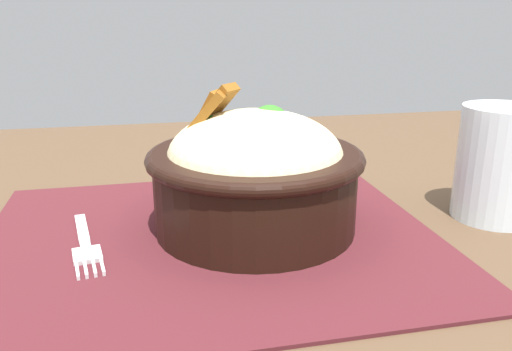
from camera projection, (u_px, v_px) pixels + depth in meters
The scene contains 5 objects.
table at pixel (248, 299), 0.49m from camera, with size 1.20×0.97×0.78m.
placemat at pixel (212, 238), 0.45m from camera, with size 0.39×0.33×0.00m, color #47191E.
bowl at pixel (256, 173), 0.45m from camera, with size 0.21×0.21×0.13m.
fork at pixel (85, 245), 0.43m from camera, with size 0.04×0.12×0.00m.
drinking_glass at pixel (498, 170), 0.49m from camera, with size 0.08×0.08×0.11m.
Camera 1 is at (0.08, 0.43, 0.97)m, focal length 36.70 mm.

